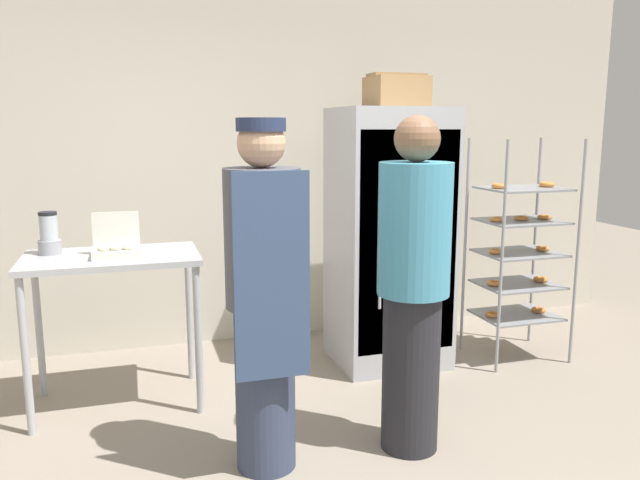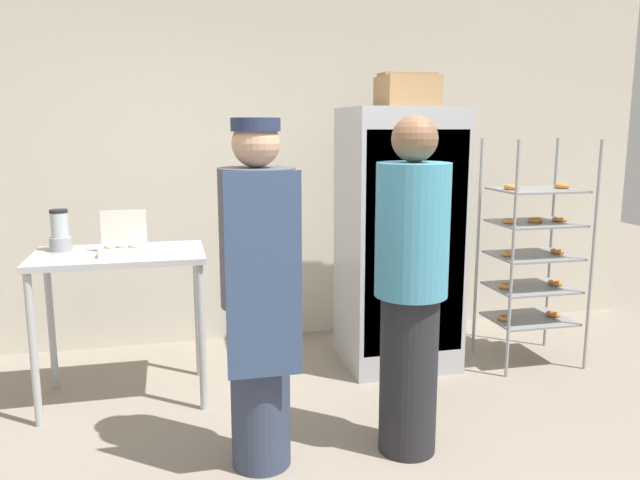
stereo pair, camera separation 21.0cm
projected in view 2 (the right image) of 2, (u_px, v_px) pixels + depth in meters
back_wall at (273, 154)px, 4.92m from camera, size 6.40×0.12×2.94m
refrigerator at (398, 239)px, 4.38m from camera, size 0.76×0.71×1.81m
baking_rack at (533, 254)px, 4.42m from camera, size 0.63×0.51×1.60m
prep_counter at (120, 273)px, 3.79m from camera, size 1.01×0.62×0.94m
donut_box at (123, 247)px, 3.71m from camera, size 0.27×0.21×0.25m
blender_pitcher at (60, 233)px, 3.79m from camera, size 0.13×0.13×0.25m
cardboard_storage_box at (407, 91)px, 4.32m from camera, size 0.39×0.35×0.23m
person_baker at (259, 292)px, 3.01m from camera, size 0.37×0.38×1.73m
person_customer at (411, 287)px, 3.15m from camera, size 0.37×0.37×1.74m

